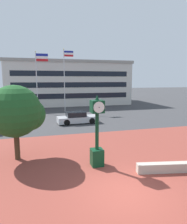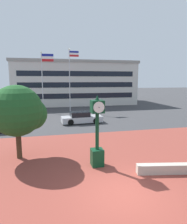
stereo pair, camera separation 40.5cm
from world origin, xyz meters
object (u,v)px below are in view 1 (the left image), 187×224
flagpole_primary (38,76)px  flagpole_secondary (65,76)px  plaza_tree (18,112)px  street_clock (97,135)px  civic_building (68,83)px  car_street_near (77,118)px

flagpole_primary → flagpole_secondary: 3.89m
flagpole_primary → flagpole_secondary: flagpole_secondary is taller
plaza_tree → flagpole_secondary: size_ratio=0.49×
street_clock → civic_building: civic_building is taller
street_clock → flagpole_secondary: flagpole_secondary is taller
flagpole_secondary → street_clock: bearing=-92.4°
plaza_tree → flagpole_primary: 18.05m
civic_building → plaza_tree: bearing=-103.4°
plaza_tree → civic_building: 30.13m
street_clock → car_street_near: (0.98, 11.28, -1.22)m
flagpole_primary → flagpole_secondary: (3.89, 0.00, 0.02)m
flagpole_primary → car_street_near: bearing=-65.4°
street_clock → flagpole_primary: flagpole_primary is taller
flagpole_secondary → civic_building: (1.90, 11.43, -1.17)m
street_clock → civic_building: (2.74, 31.52, 2.34)m
flagpole_secondary → car_street_near: bearing=-89.0°
flagpole_primary → civic_building: flagpole_primary is taller
plaza_tree → car_street_near: 10.70m
civic_building → street_clock: bearing=-95.0°
street_clock → civic_building: bearing=84.4°
plaza_tree → street_clock: bearing=-27.8°
car_street_near → street_clock: bearing=-8.2°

